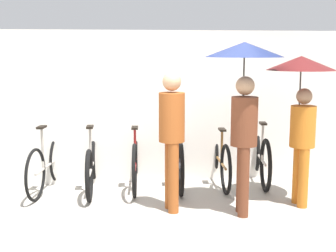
% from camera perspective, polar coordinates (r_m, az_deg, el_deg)
% --- Properties ---
extents(ground_plane, '(30.00, 30.00, 0.00)m').
position_cam_1_polar(ground_plane, '(5.39, 0.66, -12.53)').
color(ground_plane, '#9E998E').
extents(back_wall, '(11.33, 0.12, 2.29)m').
position_cam_1_polar(back_wall, '(7.10, -1.66, 2.35)').
color(back_wall, silver).
rests_on(back_wall, ground).
extents(parked_bicycle_0, '(0.51, 1.65, 1.04)m').
position_cam_1_polar(parked_bicycle_0, '(6.93, -14.48, -4.54)').
color(parked_bicycle_0, black).
rests_on(parked_bicycle_0, ground).
extents(parked_bicycle_1, '(0.44, 1.77, 0.97)m').
position_cam_1_polar(parked_bicycle_1, '(6.83, -9.26, -4.67)').
color(parked_bicycle_1, black).
rests_on(parked_bicycle_1, ground).
extents(parked_bicycle_2, '(0.44, 1.79, 1.04)m').
position_cam_1_polar(parked_bicycle_2, '(6.91, -3.98, -4.21)').
color(parked_bicycle_2, black).
rests_on(parked_bicycle_2, ground).
extents(parked_bicycle_3, '(0.44, 1.80, 0.97)m').
position_cam_1_polar(parked_bicycle_3, '(6.95, 1.26, -4.09)').
color(parked_bicycle_3, black).
rests_on(parked_bicycle_3, ground).
extents(parked_bicycle_4, '(0.44, 1.80, 1.05)m').
position_cam_1_polar(parked_bicycle_4, '(7.11, 6.27, -4.01)').
color(parked_bicycle_4, black).
rests_on(parked_bicycle_4, ground).
extents(parked_bicycle_5, '(0.48, 1.78, 1.09)m').
position_cam_1_polar(parked_bicycle_5, '(7.27, 11.15, -3.63)').
color(parked_bicycle_5, black).
rests_on(parked_bicycle_5, ground).
extents(pedestrian_leading, '(0.32, 0.32, 1.74)m').
position_cam_1_polar(pedestrian_leading, '(5.74, 0.46, -0.53)').
color(pedestrian_leading, '#9E4C1E').
rests_on(pedestrian_leading, ground).
extents(pedestrian_center, '(0.95, 0.95, 2.10)m').
position_cam_1_polar(pedestrian_center, '(5.68, 9.28, 5.31)').
color(pedestrian_center, brown).
rests_on(pedestrian_center, ground).
extents(pedestrian_trailing, '(0.88, 0.88, 1.92)m').
position_cam_1_polar(pedestrian_trailing, '(6.20, 15.98, 3.96)').
color(pedestrian_trailing, '#C66B1E').
rests_on(pedestrian_trailing, ground).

